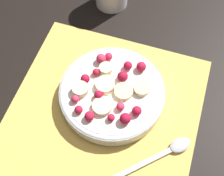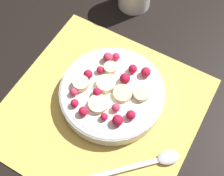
{
  "view_description": "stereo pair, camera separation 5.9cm",
  "coord_description": "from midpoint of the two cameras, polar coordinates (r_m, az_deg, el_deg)",
  "views": [
    {
      "loc": [
        -0.09,
        0.24,
        0.56
      ],
      "look_at": [
        -0.01,
        -0.03,
        0.04
      ],
      "focal_mm": 50.0,
      "sensor_mm": 36.0,
      "label": 1
    },
    {
      "loc": [
        -0.15,
        0.22,
        0.56
      ],
      "look_at": [
        -0.01,
        -0.03,
        0.04
      ],
      "focal_mm": 50.0,
      "sensor_mm": 36.0,
      "label": 2
    }
  ],
  "objects": [
    {
      "name": "placemat",
      "position": [
        0.62,
        -4.18,
        -4.47
      ],
      "size": [
        0.37,
        0.36,
        0.01
      ],
      "color": "#E0B251",
      "rests_on": "ground_plane"
    },
    {
      "name": "spoon",
      "position": [
        0.58,
        6.69,
        -11.95
      ],
      "size": [
        0.14,
        0.14,
        0.01
      ],
      "rotation": [
        0.0,
        0.0,
        3.91
      ],
      "color": "#B2B2B7",
      "rests_on": "placemat"
    },
    {
      "name": "ground_plane",
      "position": [
        0.62,
        -4.16,
        -4.59
      ],
      "size": [
        3.0,
        3.0,
        0.0
      ],
      "primitive_type": "plane",
      "color": "black"
    },
    {
      "name": "fruit_bowl",
      "position": [
        0.61,
        -2.81,
        -1.09
      ],
      "size": [
        0.21,
        0.21,
        0.05
      ],
      "color": "silver",
      "rests_on": "placemat"
    }
  ]
}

